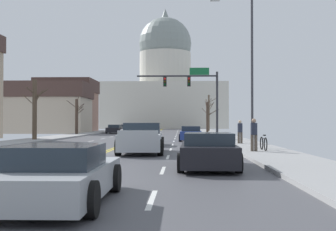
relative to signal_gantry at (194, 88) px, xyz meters
name	(u,v)px	position (x,y,z in m)	size (l,w,h in m)	color
ground	(106,151)	(-5.39, -17.69, -4.92)	(20.00, 180.00, 0.20)	#49494E
signal_gantry	(194,88)	(0.00, 0.00, 0.00)	(7.91, 0.41, 6.77)	#28282D
street_lamp_right	(247,58)	(2.51, -16.24, 0.37)	(2.49, 0.24, 8.80)	#333338
capitol_building	(165,87)	(-5.39, 65.47, 5.78)	(30.35, 19.15, 30.86)	beige
sedan_near_00	(191,134)	(-0.42, -4.68, -4.34)	(2.10, 4.73, 1.27)	navy
sedan_near_01	(145,137)	(-3.77, -11.51, -4.36)	(2.13, 4.33, 1.24)	black
pickup_truck_near_02	(141,139)	(-3.35, -18.56, -4.22)	(2.45, 5.28, 1.58)	#ADB2B7
sedan_near_03	(208,151)	(-0.32, -25.50, -4.34)	(2.16, 4.64, 1.25)	black
sedan_near_04	(59,176)	(-3.72, -31.86, -4.39)	(2.09, 4.27, 1.17)	#9EA3A8
sedan_oncoming_00	(130,131)	(-7.07, 6.84, -4.37)	(2.17, 4.72, 1.20)	silver
sedan_oncoming_01	(115,129)	(-10.78, 18.56, -4.36)	(2.07, 4.35, 1.24)	black
sedan_oncoming_02	(127,128)	(-10.72, 31.12, -4.38)	(2.15, 4.30, 1.18)	#6B6056
flank_building_01	(42,108)	(-21.47, 18.97, -1.25)	(13.67, 7.66, 7.26)	#B2A38E
flank_building_02	(67,105)	(-20.66, 29.47, -0.47)	(9.40, 8.56, 8.80)	#8C6656
bare_tree_00	(209,116)	(3.12, 25.24, -2.46)	(1.73, 1.81, 4.68)	#4C3D2D
bare_tree_01	(35,109)	(-13.77, -5.32, -2.17)	(2.22, 1.70, 5.10)	#4C3D2D
bare_tree_02	(209,112)	(3.51, 31.31, -1.56)	(1.78, 2.79, 6.17)	brown
bare_tree_03	(77,116)	(-14.33, 11.02, -2.52)	(2.26, 1.74, 4.99)	#423328
bare_tree_04	(207,116)	(2.53, 20.51, -2.38)	(1.69, 2.40, 4.89)	#423328
pedestrian_00	(254,133)	(2.42, -19.02, -3.88)	(0.35, 0.34, 1.66)	#4C4238
pedestrian_01	(240,130)	(2.80, -11.39, -3.91)	(0.35, 0.34, 1.61)	#4C4238
bicycle_parked	(264,143)	(3.08, -18.13, -4.46)	(0.12, 1.77, 0.85)	black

